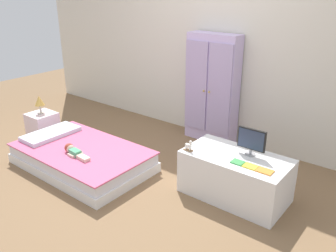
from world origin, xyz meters
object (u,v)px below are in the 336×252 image
Objects in this scene: bed at (82,157)px; tv_monitor at (251,140)px; doll at (73,151)px; wardrobe at (212,89)px; nightstand at (43,126)px; rocking_horse_toy at (189,146)px; book_yellow at (250,166)px; table_lamp at (39,101)px; tv_stand at (235,176)px; book_green at (238,162)px; book_orange at (265,171)px.

bed is 1.89m from tv_monitor.
doll is 0.28× the size of wardrobe.
doll is at bearing -17.11° from nightstand.
rocking_horse_toy is 0.93× the size of book_yellow.
tv_monitor is 0.58m from rocking_horse_toy.
wardrobe is 5.09× the size of tv_monitor.
tv_stand is at bearing 7.38° from table_lamp.
tv_stand is 0.27m from book_green.
book_orange is (0.13, 0.00, -0.00)m from book_yellow.
tv_stand is 3.63× the size of tv_monitor.
book_orange reaches higher than nightstand.
bed is 1.79m from wardrobe.
book_green reaches higher than bed.
book_yellow is (1.83, 0.41, 0.33)m from bed.
nightstand is 2.27m from rocking_horse_toy.
doll is at bearing -71.96° from bed.
wardrobe reaches higher than table_lamp.
rocking_horse_toy is at bearing -150.42° from tv_monitor.
table_lamp reaches higher than doll.
bed is 12.63× the size of book_yellow.
book_orange is at bearing -42.45° from wardrobe.
book_green is at bearing 18.51° from doll.
book_orange is (1.24, -1.13, -0.25)m from wardrobe.
tv_monitor reaches higher than bed.
nightstand is 2.27m from wardrobe.
nightstand reaches higher than doll.
bed is at bearing -115.06° from wardrobe.
book_green is at bearing 13.42° from bed.
tv_stand is at bearing 25.14° from rocking_horse_toy.
table_lamp is at bearing -170.99° from tv_monitor.
tv_monitor is (1.72, 0.62, 0.47)m from bed.
nightstand is at bearing 0.00° from table_lamp.
table_lamp is at bearing -175.52° from book_yellow.
nightstand reaches higher than bed.
tv_stand is at bearing 17.92° from bed.
tv_stand is 8.75× the size of rocking_horse_toy.
book_yellow is at bearing 12.54° from bed.
book_green is (1.70, 0.41, 0.33)m from bed.
rocking_horse_toy is at bearing -173.28° from book_yellow.
tv_stand is (2.65, 0.34, -0.30)m from table_lamp.
book_green is at bearing 8.43° from rocking_horse_toy.
tv_monitor reaches higher than book_yellow.
book_green is 0.26m from book_orange.
wardrobe is at bearing 137.31° from tv_monitor.
rocking_horse_toy is (0.50, -1.20, -0.20)m from wardrobe.
tv_monitor reaches higher than rocking_horse_toy.
wardrobe reaches higher than doll.
rocking_horse_toy is (2.24, 0.15, 0.31)m from nightstand.
bed is 2.03m from book_orange.
doll is 3.25× the size of book_yellow.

